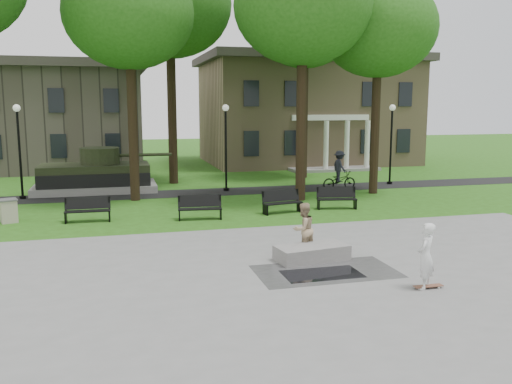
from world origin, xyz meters
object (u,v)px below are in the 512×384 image
(skateboarder, at_px, (426,256))
(trash_bin, at_px, (9,211))
(friend_watching, at_px, (303,229))
(park_bench_0, at_px, (88,209))
(cyclist, at_px, (339,174))
(concrete_block, at_px, (312,253))

(skateboarder, bearing_deg, trash_bin, -87.66)
(friend_watching, distance_m, trash_bin, 12.47)
(friend_watching, xyz_separation_m, park_bench_0, (-6.79, 6.97, -0.33))
(cyclist, bearing_deg, skateboarder, 158.78)
(park_bench_0, height_order, trash_bin, park_bench_0)
(friend_watching, xyz_separation_m, cyclist, (6.49, 12.23, 0.05))
(park_bench_0, xyz_separation_m, trash_bin, (-3.08, 0.65, -0.04))
(friend_watching, bearing_deg, skateboarder, 91.91)
(skateboarder, relative_size, trash_bin, 1.80)
(park_bench_0, bearing_deg, concrete_block, -46.17)
(concrete_block, height_order, cyclist, cyclist)
(cyclist, distance_m, park_bench_0, 14.28)
(concrete_block, bearing_deg, cyclist, 63.42)
(concrete_block, distance_m, friend_watching, 0.87)
(skateboarder, height_order, trash_bin, skateboarder)
(cyclist, bearing_deg, trash_bin, 100.31)
(skateboarder, height_order, friend_watching, skateboarder)
(friend_watching, relative_size, park_bench_0, 0.92)
(cyclist, bearing_deg, friend_watching, 146.63)
(friend_watching, height_order, park_bench_0, friend_watching)
(friend_watching, bearing_deg, cyclist, -143.19)
(skateboarder, distance_m, trash_bin, 16.44)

